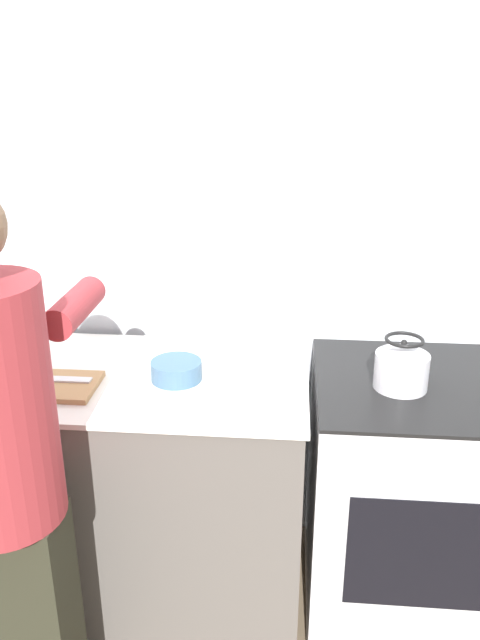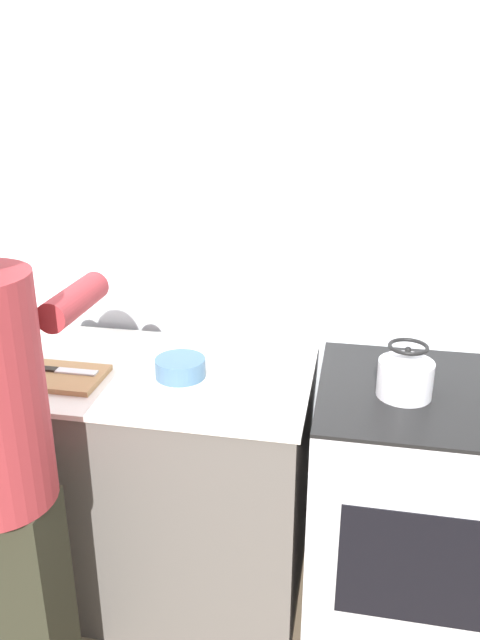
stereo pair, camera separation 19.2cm
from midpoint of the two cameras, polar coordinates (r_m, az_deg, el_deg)
name	(u,v)px [view 2 (the right image)]	position (r m, az deg, el deg)	size (l,w,h in m)	color
wall_back	(180,233)	(2.42, -3.23, 7.88)	(8.00, 0.05, 2.60)	silver
counter	(69,470)	(2.51, -13.21, -13.27)	(1.82, 0.69, 0.91)	#5B5651
oven	(410,509)	(2.36, 17.62, -16.21)	(0.67, 0.68, 0.92)	silver
cutting_board	(55,376)	(2.17, -14.19, -5.06)	(0.33, 0.21, 0.02)	#A87A4C
knife	(62,370)	(2.18, -13.53, -4.56)	(0.23, 0.04, 0.01)	silver
kettle	(405,374)	(2.04, 17.54, -4.83)	(0.17, 0.17, 0.17)	silver
bowl_prep	(180,368)	(2.11, -2.90, -4.43)	(0.17, 0.17, 0.07)	#426684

